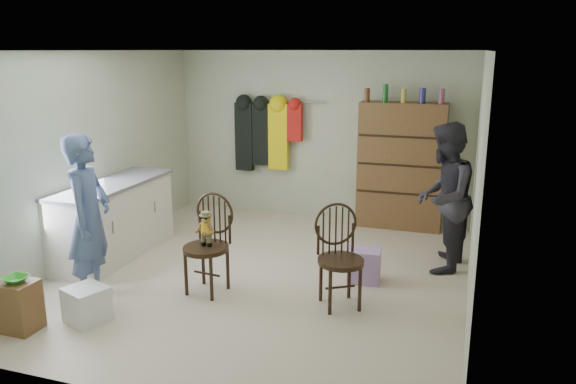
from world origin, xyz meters
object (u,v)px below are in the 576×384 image
(chair_far, at_px, (339,252))
(chair_front, at_px, (209,238))
(dresser, at_px, (401,166))
(counter, at_px, (114,220))

(chair_far, bearing_deg, chair_front, 153.07)
(chair_front, bearing_deg, dresser, 67.54)
(chair_far, relative_size, dresser, 0.50)
(counter, xyz_separation_m, chair_far, (2.95, -0.47, 0.08))
(counter, distance_m, dresser, 3.96)
(counter, bearing_deg, chair_far, -9.00)
(chair_far, height_order, dresser, dresser)
(chair_front, relative_size, dresser, 0.52)
(counter, height_order, chair_far, chair_far)
(chair_front, height_order, chair_far, chair_front)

